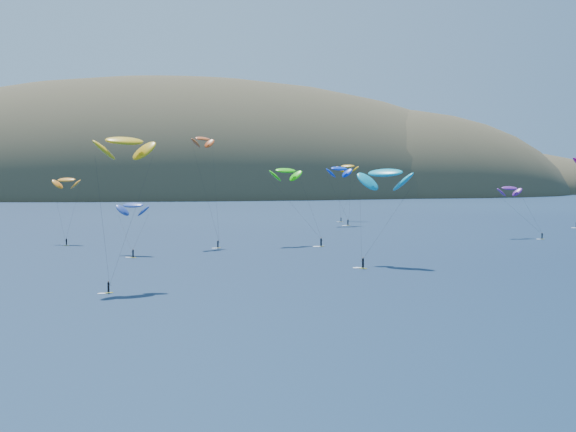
% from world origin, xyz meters
% --- Properties ---
extents(ground, '(2800.00, 2800.00, 0.00)m').
position_xyz_m(ground, '(0.00, 0.00, 0.00)').
color(ground, black).
rests_on(ground, ground).
extents(island, '(730.00, 300.00, 210.00)m').
position_xyz_m(island, '(39.40, 562.36, -10.74)').
color(island, '#3D3526').
rests_on(island, ground).
extents(kitesurfer_1, '(8.23, 11.62, 18.06)m').
position_xyz_m(kitesurfer_1, '(-41.99, 130.98, 15.93)').
color(kitesurfer_1, yellow).
rests_on(kitesurfer_1, ground).
extents(kitesurfer_2, '(10.78, 11.76, 25.48)m').
position_xyz_m(kitesurfer_2, '(-28.36, 49.15, 22.73)').
color(kitesurfer_2, yellow).
rests_on(kitesurfer_2, ground).
extents(kitesurfer_3, '(12.56, 12.23, 20.72)m').
position_xyz_m(kitesurfer_3, '(11.44, 115.89, 18.25)').
color(kitesurfer_3, yellow).
rests_on(kitesurfer_3, ground).
extents(kitesurfer_4, '(10.75, 7.56, 21.86)m').
position_xyz_m(kitesurfer_4, '(43.94, 182.45, 19.09)').
color(kitesurfer_4, yellow).
rests_on(kitesurfer_4, ground).
extents(kitesurfer_5, '(13.20, 14.01, 20.96)m').
position_xyz_m(kitesurfer_5, '(21.67, 70.32, 17.76)').
color(kitesurfer_5, yellow).
rests_on(kitesurfer_5, ground).
extents(kitesurfer_6, '(9.96, 10.66, 15.58)m').
position_xyz_m(kitesurfer_6, '(75.94, 123.67, 13.49)').
color(kitesurfer_6, yellow).
rests_on(kitesurfer_6, ground).
extents(kitesurfer_9, '(7.55, 11.52, 27.99)m').
position_xyz_m(kitesurfer_9, '(-9.09, 116.09, 25.90)').
color(kitesurfer_9, yellow).
rests_on(kitesurfer_9, ground).
extents(kitesurfer_10, '(8.42, 11.96, 12.88)m').
position_xyz_m(kitesurfer_10, '(-26.16, 98.96, 10.70)').
color(kitesurfer_10, yellow).
rests_on(kitesurfer_10, ground).
extents(kitesurfer_11, '(10.30, 13.89, 22.36)m').
position_xyz_m(kitesurfer_11, '(54.57, 208.40, 20.10)').
color(kitesurfer_11, yellow).
rests_on(kitesurfer_11, ground).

